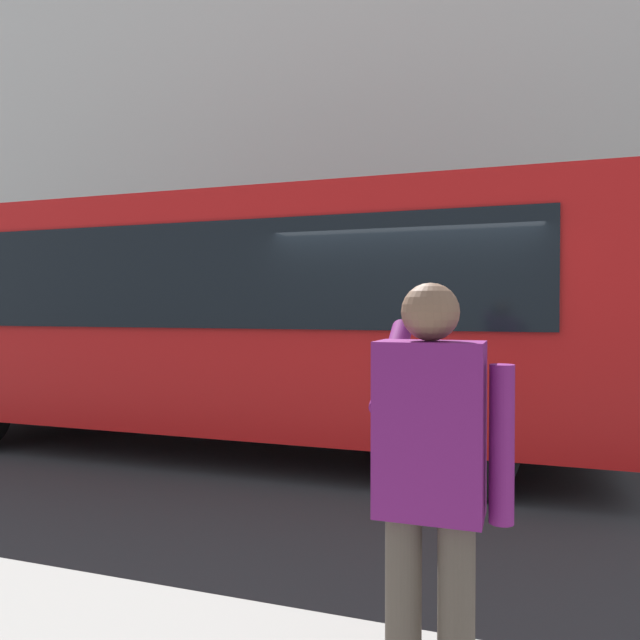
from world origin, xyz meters
name	(u,v)px	position (x,y,z in m)	size (l,w,h in m)	color
ground_plane	(418,472)	(0.00, 0.00, 0.00)	(60.00, 60.00, 0.00)	#2B2B2D
building_facade_far	(475,108)	(-0.02, -6.80, 5.99)	(28.00, 1.55, 12.00)	beige
red_bus	(227,314)	(2.45, -0.32, 1.68)	(9.05, 2.54, 3.08)	red
pedestrian_photographer	(431,470)	(-0.78, 4.20, 1.14)	(0.53, 0.52, 1.70)	#4C4238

